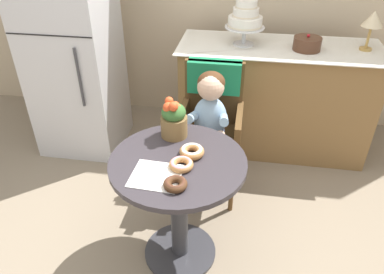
{
  "coord_description": "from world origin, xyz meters",
  "views": [
    {
      "loc": [
        0.31,
        -1.48,
        1.86
      ],
      "look_at": [
        0.05,
        0.15,
        0.77
      ],
      "focal_mm": 34.22,
      "sensor_mm": 36.0,
      "label": 1
    }
  ],
  "objects_px": {
    "donut_mid": "(181,164)",
    "donut_side": "(175,184)",
    "round_layer_cake": "(307,44)",
    "seated_child": "(209,116)",
    "flower_vase": "(174,119)",
    "cafe_table": "(179,191)",
    "wicker_chair": "(212,110)",
    "refrigerator": "(73,50)",
    "table_lamp": "(373,21)",
    "tiered_cake_stand": "(245,18)",
    "donut_front": "(192,151)"
  },
  "relations": [
    {
      "from": "donut_side",
      "to": "round_layer_cake",
      "type": "distance_m",
      "value": 1.64
    },
    {
      "from": "wicker_chair",
      "to": "tiered_cake_stand",
      "type": "height_order",
      "value": "tiered_cake_stand"
    },
    {
      "from": "cafe_table",
      "to": "donut_side",
      "type": "relative_size",
      "value": 6.3
    },
    {
      "from": "tiered_cake_stand",
      "to": "donut_front",
      "type": "bearing_deg",
      "value": -99.16
    },
    {
      "from": "donut_mid",
      "to": "seated_child",
      "type": "bearing_deg",
      "value": 83.37
    },
    {
      "from": "table_lamp",
      "to": "flower_vase",
      "type": "bearing_deg",
      "value": -138.29
    },
    {
      "from": "cafe_table",
      "to": "donut_side",
      "type": "distance_m",
      "value": 0.31
    },
    {
      "from": "tiered_cake_stand",
      "to": "refrigerator",
      "type": "bearing_deg",
      "value": -171.35
    },
    {
      "from": "round_layer_cake",
      "to": "refrigerator",
      "type": "bearing_deg",
      "value": -175.05
    },
    {
      "from": "cafe_table",
      "to": "table_lamp",
      "type": "xyz_separation_m",
      "value": [
        1.17,
        1.32,
        0.61
      ]
    },
    {
      "from": "seated_child",
      "to": "donut_side",
      "type": "xyz_separation_m",
      "value": [
        -0.07,
        -0.75,
        0.06
      ]
    },
    {
      "from": "tiered_cake_stand",
      "to": "round_layer_cake",
      "type": "bearing_deg",
      "value": -5.58
    },
    {
      "from": "seated_child",
      "to": "donut_front",
      "type": "xyz_separation_m",
      "value": [
        -0.03,
        -0.49,
        0.07
      ]
    },
    {
      "from": "wicker_chair",
      "to": "donut_side",
      "type": "bearing_deg",
      "value": -88.24
    },
    {
      "from": "wicker_chair",
      "to": "round_layer_cake",
      "type": "xyz_separation_m",
      "value": [
        0.63,
        0.55,
        0.31
      ]
    },
    {
      "from": "donut_mid",
      "to": "table_lamp",
      "type": "distance_m",
      "value": 1.83
    },
    {
      "from": "seated_child",
      "to": "flower_vase",
      "type": "distance_m",
      "value": 0.39
    },
    {
      "from": "donut_mid",
      "to": "donut_side",
      "type": "bearing_deg",
      "value": -90.0
    },
    {
      "from": "tiered_cake_stand",
      "to": "refrigerator",
      "type": "xyz_separation_m",
      "value": [
        -1.32,
        -0.2,
        -0.25
      ]
    },
    {
      "from": "round_layer_cake",
      "to": "wicker_chair",
      "type": "bearing_deg",
      "value": -138.83
    },
    {
      "from": "round_layer_cake",
      "to": "table_lamp",
      "type": "relative_size",
      "value": 0.72
    },
    {
      "from": "flower_vase",
      "to": "cafe_table",
      "type": "bearing_deg",
      "value": -73.93
    },
    {
      "from": "wicker_chair",
      "to": "donut_side",
      "type": "height_order",
      "value": "wicker_chair"
    },
    {
      "from": "cafe_table",
      "to": "donut_mid",
      "type": "bearing_deg",
      "value": -62.84
    },
    {
      "from": "seated_child",
      "to": "cafe_table",
      "type": "bearing_deg",
      "value": -100.33
    },
    {
      "from": "donut_side",
      "to": "table_lamp",
      "type": "relative_size",
      "value": 0.4
    },
    {
      "from": "donut_side",
      "to": "flower_vase",
      "type": "xyz_separation_m",
      "value": [
        -0.09,
        0.44,
        0.09
      ]
    },
    {
      "from": "donut_front",
      "to": "donut_side",
      "type": "relative_size",
      "value": 1.15
    },
    {
      "from": "wicker_chair",
      "to": "cafe_table",
      "type": "bearing_deg",
      "value": -91.91
    },
    {
      "from": "flower_vase",
      "to": "refrigerator",
      "type": "bearing_deg",
      "value": 138.42
    },
    {
      "from": "donut_front",
      "to": "cafe_table",
      "type": "bearing_deg",
      "value": -139.18
    },
    {
      "from": "donut_front",
      "to": "tiered_cake_stand",
      "type": "xyz_separation_m",
      "value": [
        0.2,
        1.24,
        0.36
      ]
    },
    {
      "from": "donut_front",
      "to": "refrigerator",
      "type": "bearing_deg",
      "value": 136.87
    },
    {
      "from": "donut_front",
      "to": "tiered_cake_stand",
      "type": "bearing_deg",
      "value": 80.84
    },
    {
      "from": "tiered_cake_stand",
      "to": "round_layer_cake",
      "type": "height_order",
      "value": "tiered_cake_stand"
    },
    {
      "from": "donut_mid",
      "to": "flower_vase",
      "type": "xyz_separation_m",
      "value": [
        -0.09,
        0.28,
        0.09
      ]
    },
    {
      "from": "round_layer_cake",
      "to": "tiered_cake_stand",
      "type": "bearing_deg",
      "value": 174.42
    },
    {
      "from": "cafe_table",
      "to": "donut_mid",
      "type": "height_order",
      "value": "donut_mid"
    },
    {
      "from": "flower_vase",
      "to": "refrigerator",
      "type": "height_order",
      "value": "refrigerator"
    },
    {
      "from": "round_layer_cake",
      "to": "seated_child",
      "type": "bearing_deg",
      "value": -131.75
    },
    {
      "from": "round_layer_cake",
      "to": "table_lamp",
      "type": "xyz_separation_m",
      "value": [
        0.44,
        0.07,
        0.17
      ]
    },
    {
      "from": "wicker_chair",
      "to": "seated_child",
      "type": "height_order",
      "value": "seated_child"
    },
    {
      "from": "wicker_chair",
      "to": "table_lamp",
      "type": "relative_size",
      "value": 3.35
    },
    {
      "from": "seated_child",
      "to": "refrigerator",
      "type": "bearing_deg",
      "value": 154.22
    },
    {
      "from": "cafe_table",
      "to": "refrigerator",
      "type": "height_order",
      "value": "refrigerator"
    },
    {
      "from": "donut_side",
      "to": "seated_child",
      "type": "bearing_deg",
      "value": 84.7
    },
    {
      "from": "donut_mid",
      "to": "table_lamp",
      "type": "height_order",
      "value": "table_lamp"
    },
    {
      "from": "cafe_table",
      "to": "seated_child",
      "type": "distance_m",
      "value": 0.58
    },
    {
      "from": "seated_child",
      "to": "donut_mid",
      "type": "height_order",
      "value": "seated_child"
    },
    {
      "from": "wicker_chair",
      "to": "flower_vase",
      "type": "relative_size",
      "value": 4.06
    }
  ]
}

